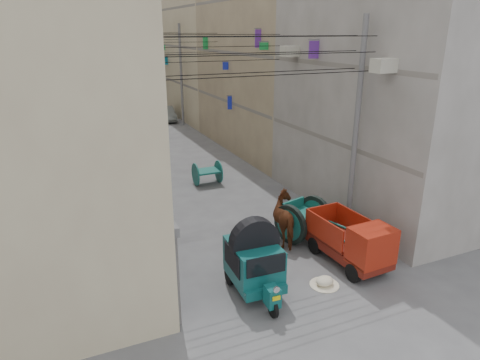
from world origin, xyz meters
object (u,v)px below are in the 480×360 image
distant_car_white (118,135)px  distant_car_grey (166,114)px  distant_car_green (122,104)px  tonga_cart (303,219)px  mini_truck (355,245)px  auto_rickshaw (254,260)px  second_cart (207,172)px  feed_sack (325,281)px  horse (287,219)px

distant_car_white → distant_car_grey: distant_car_white is taller
distant_car_white → distant_car_green: distant_car_green is taller
distant_car_green → tonga_cart: bearing=103.4°
tonga_cart → mini_truck: (0.41, -2.54, 0.04)m
auto_rickshaw → second_cart: 9.84m
tonga_cart → feed_sack: bearing=-125.8°
distant_car_white → feed_sack: bearing=110.7°
second_cart → distant_car_green: bearing=91.6°
auto_rickshaw → horse: size_ratio=1.25×
auto_rickshaw → distant_car_grey: bearing=83.6°
mini_truck → distant_car_white: mini_truck is taller
second_cart → distant_car_green: 23.20m
horse → distant_car_green: 30.37m
mini_truck → feed_sack: 1.72m
tonga_cart → second_cart: bearing=83.7°
auto_rickshaw → mini_truck: (3.63, -0.11, -0.25)m
tonga_cart → distant_car_grey: tonga_cart is taller
tonga_cart → auto_rickshaw: bearing=-159.1°
mini_truck → horse: bearing=109.9°
mini_truck → second_cart: 9.88m
distant_car_grey → auto_rickshaw: bearing=-94.9°
distant_car_white → distant_car_grey: (5.11, 6.61, -0.00)m
auto_rickshaw → distant_car_green: size_ratio=0.59×
tonga_cart → distant_car_white: 17.94m
distant_car_white → distant_car_green: (2.36, 12.94, 0.05)m
distant_car_grey → horse: bearing=-89.8°
distant_car_green → auto_rickshaw: bearing=97.6°
distant_car_grey → distant_car_green: (-2.75, 6.32, 0.05)m
feed_sack → second_cart: bearing=91.0°
tonga_cart → feed_sack: size_ratio=6.24×
auto_rickshaw → second_cart: bearing=81.2°
tonga_cart → distant_car_green: tonga_cart is taller
tonga_cart → mini_truck: mini_truck is taller
mini_truck → distant_car_white: 20.50m
feed_sack → distant_car_green: size_ratio=0.13×
auto_rickshaw → distant_car_grey: size_ratio=0.73×
auto_rickshaw → mini_truck: bearing=1.0°
mini_truck → distant_car_green: mini_truck is taller
feed_sack → distant_car_grey: 27.19m
auto_rickshaw → feed_sack: auto_rickshaw is taller
tonga_cart → horse: size_ratio=1.71×
second_cart → distant_car_grey: (2.25, 16.87, -0.03)m
second_cart → tonga_cart: bearing=-79.7°
second_cart → distant_car_grey: size_ratio=0.37×
horse → distant_car_green: (-1.08, 30.35, -0.23)m
tonga_cart → distant_car_green: (-1.75, 30.39, -0.14)m
distant_car_white → distant_car_grey: bearing=-115.4°
mini_truck → distant_car_green: 33.01m
auto_rickshaw → tonga_cart: auto_rickshaw is taller
auto_rickshaw → feed_sack: 2.40m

